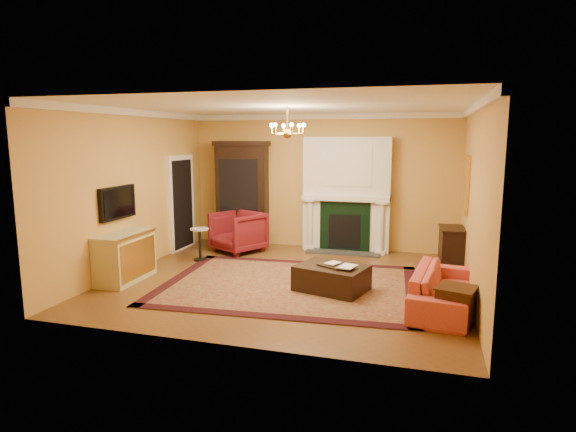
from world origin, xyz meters
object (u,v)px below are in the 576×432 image
at_px(pedestal_table, 200,242).
at_px(commode, 125,257).
at_px(coral_sofa, 443,282).
at_px(console_table, 451,250).
at_px(wingback_armchair, 238,230).
at_px(leather_ottoman, 332,278).
at_px(china_cabinet, 243,196).
at_px(end_table, 455,308).

distance_m(pedestal_table, commode, 1.75).
xyz_separation_m(coral_sofa, console_table, (0.20, 2.14, 0.01)).
relative_size(pedestal_table, commode, 0.59).
distance_m(wingback_armchair, pedestal_table, 1.03).
height_order(coral_sofa, leather_ottoman, coral_sofa).
bearing_deg(commode, china_cabinet, 73.28).
bearing_deg(end_table, commode, 173.97).
bearing_deg(coral_sofa, leather_ottoman, 85.74).
distance_m(commode, console_table, 5.95).
height_order(pedestal_table, end_table, pedestal_table).
xyz_separation_m(pedestal_table, end_table, (4.83, -2.21, -0.13)).
xyz_separation_m(china_cabinet, console_table, (4.58, -1.02, -0.75)).
bearing_deg(end_table, wingback_armchair, 144.33).
xyz_separation_m(end_table, console_table, (0.06, 2.83, 0.14)).
height_order(commode, console_table, commode).
relative_size(china_cabinet, commode, 2.01).
distance_m(wingback_armchair, console_table, 4.43).
distance_m(china_cabinet, leather_ottoman, 3.99).
relative_size(wingback_armchair, console_table, 1.22).
bearing_deg(leather_ottoman, china_cabinet, 149.05).
bearing_deg(china_cabinet, console_table, -19.06).
height_order(end_table, leather_ottoman, end_table).
relative_size(commode, end_table, 2.21).
height_order(china_cabinet, commode, china_cabinet).
bearing_deg(wingback_armchair, pedestal_table, -87.67).
bearing_deg(coral_sofa, wingback_armchair, 66.56).
relative_size(pedestal_table, end_table, 1.29).
bearing_deg(pedestal_table, wingback_armchair, 63.27).
distance_m(pedestal_table, coral_sofa, 4.92).
distance_m(china_cabinet, wingback_armchair, 0.99).
xyz_separation_m(wingback_armchair, pedestal_table, (-0.46, -0.92, -0.10)).
bearing_deg(china_cabinet, wingback_armchair, -84.17).
bearing_deg(commode, coral_sofa, 0.36).
bearing_deg(wingback_armchair, china_cabinet, 131.36).
distance_m(china_cabinet, commode, 3.48).
bearing_deg(commode, leather_ottoman, 6.22).
relative_size(wingback_armchair, coral_sofa, 0.48).
distance_m(wingback_armchair, coral_sofa, 4.88).
xyz_separation_m(wingback_armchair, end_table, (4.36, -3.13, -0.23)).
bearing_deg(china_cabinet, pedestal_table, -107.07).
height_order(commode, leather_ottoman, commode).
relative_size(china_cabinet, coral_sofa, 1.14).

